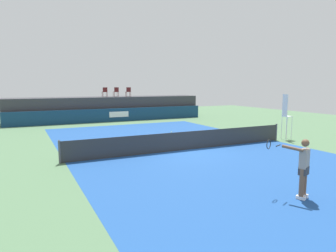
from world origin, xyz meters
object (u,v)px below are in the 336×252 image
spectator_chair_left (116,91)px  net_post_far (276,132)px  net_post_near (60,152)px  spectator_chair_far_left (105,92)px  spectator_chair_center (128,91)px  tennis_player (303,166)px  tennis_ball (171,132)px  umpire_chair (286,114)px

spectator_chair_left → net_post_far: spectator_chair_left is taller
net_post_near → spectator_chair_far_left: bearing=68.8°
spectator_chair_far_left → spectator_chair_left: 1.11m
spectator_chair_far_left → spectator_chair_center: 2.25m
spectator_chair_left → tennis_player: 22.95m
net_post_far → tennis_ball: 6.98m
net_post_far → tennis_player: (-6.51, -7.36, 0.46)m
spectator_chair_center → tennis_player: (-2.34, -22.45, -1.73)m
spectator_chair_left → spectator_chair_center: size_ratio=1.00×
tennis_ball → spectator_chair_left: bearing=95.4°
spectator_chair_left → tennis_ball: size_ratio=13.06×
spectator_chair_far_left → umpire_chair: size_ratio=0.32×
spectator_chair_center → net_post_far: spectator_chair_center is taller
spectator_chair_left → tennis_player: spectator_chair_left is taller
net_post_far → tennis_player: bearing=-131.5°
spectator_chair_far_left → net_post_near: (-6.01, -15.49, -2.19)m
spectator_chair_left → umpire_chair: spectator_chair_left is taller
net_post_near → tennis_player: size_ratio=0.56×
net_post_near → tennis_player: tennis_player is taller
net_post_near → net_post_far: size_ratio=1.00×
spectator_chair_far_left → net_post_far: size_ratio=0.89×
umpire_chair → spectator_chair_center: bearing=108.0°
net_post_near → tennis_ball: 9.76m
net_post_near → net_post_far: same height
spectator_chair_center → net_post_near: spectator_chair_center is taller
spectator_chair_far_left → net_post_far: spectator_chair_far_left is taller
spectator_chair_left → net_post_near: 17.20m
tennis_ball → umpire_chair: bearing=-47.1°
tennis_ball → net_post_near: bearing=-146.0°
spectator_chair_left → spectator_chair_center: same height
spectator_chair_far_left → net_post_far: bearing=-67.6°
umpire_chair → spectator_chair_far_left: bearing=114.7°
spectator_chair_center → net_post_near: 17.33m
spectator_chair_center → spectator_chair_left: bearing=159.8°
spectator_chair_left → tennis_ball: bearing=-84.6°
umpire_chair → spectator_chair_left: bearing=111.2°
spectator_chair_far_left → net_post_far: (6.39, -15.49, -2.19)m
tennis_player → tennis_ball: (2.19, 12.81, -0.92)m
net_post_near → tennis_player: bearing=-51.3°
spectator_chair_far_left → spectator_chair_left: bearing=0.6°
umpire_chair → tennis_ball: umpire_chair is taller
umpire_chair → tennis_player: size_ratio=1.56×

